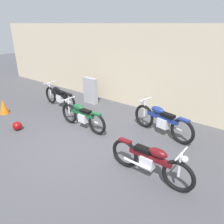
# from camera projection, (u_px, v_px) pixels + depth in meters

# --- Properties ---
(ground_plane) EXTENTS (40.00, 40.00, 0.00)m
(ground_plane) POSITION_uv_depth(u_px,v_px,m) (77.00, 143.00, 5.98)
(ground_plane) COLOR #47474C
(building_wall) EXTENTS (18.00, 0.30, 3.11)m
(building_wall) POSITION_uv_depth(u_px,v_px,m) (145.00, 68.00, 7.97)
(building_wall) COLOR beige
(building_wall) RESTS_ON ground_plane
(stone_marker) EXTENTS (0.65, 0.22, 1.06)m
(stone_marker) POSITION_uv_depth(u_px,v_px,m) (90.00, 91.00, 8.82)
(stone_marker) COLOR #9E9EA3
(stone_marker) RESTS_ON ground_plane
(helmet) EXTENTS (0.28, 0.28, 0.28)m
(helmet) POSITION_uv_depth(u_px,v_px,m) (17.00, 126.00, 6.68)
(helmet) COLOR maroon
(helmet) RESTS_ON ground_plane
(traffic_cone) EXTENTS (0.32, 0.32, 0.55)m
(traffic_cone) POSITION_uv_depth(u_px,v_px,m) (4.00, 107.00, 7.85)
(traffic_cone) COLOR orange
(traffic_cone) RESTS_ON ground_plane
(motorcycle_blue) EXTENTS (2.10, 0.68, 0.95)m
(motorcycle_blue) POSITION_uv_depth(u_px,v_px,m) (162.00, 120.00, 6.30)
(motorcycle_blue) COLOR black
(motorcycle_blue) RESTS_ON ground_plane
(motorcycle_green) EXTENTS (1.94, 0.54, 0.87)m
(motorcycle_green) POSITION_uv_depth(u_px,v_px,m) (82.00, 116.00, 6.71)
(motorcycle_green) COLOR black
(motorcycle_green) RESTS_ON ground_plane
(motorcycle_black) EXTENTS (1.99, 0.56, 0.89)m
(motorcycle_black) POSITION_uv_depth(u_px,v_px,m) (59.00, 97.00, 8.44)
(motorcycle_black) COLOR black
(motorcycle_black) RESTS_ON ground_plane
(motorcycle_maroon) EXTENTS (1.97, 0.55, 0.89)m
(motorcycle_maroon) POSITION_uv_depth(u_px,v_px,m) (150.00, 161.00, 4.50)
(motorcycle_maroon) COLOR black
(motorcycle_maroon) RESTS_ON ground_plane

